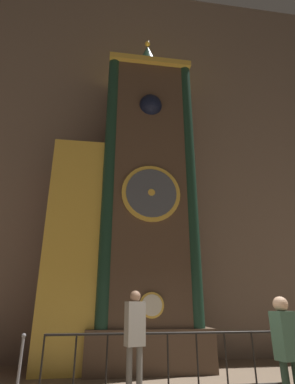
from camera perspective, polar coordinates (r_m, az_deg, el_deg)
cathedral_back_wall at (r=11.68m, az=-1.16°, el=10.51°), size 24.00×0.32×15.23m
clock_tower at (r=9.09m, az=-2.78°, el=-2.01°), size 4.44×1.81×10.99m
railing_fence at (r=6.84m, az=3.91°, el=-28.95°), size 4.89×0.05×1.05m
visitor_near at (r=6.05m, az=-2.44°, el=-25.15°), size 0.39×0.31×1.82m
visitor_far at (r=5.40m, az=24.91°, el=-24.75°), size 0.39×0.32×1.70m
stanchion_post at (r=7.16m, az=-23.31°, el=-29.13°), size 0.28×0.28×1.04m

